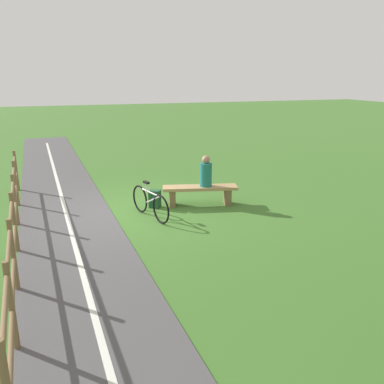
{
  "coord_description": "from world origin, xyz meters",
  "views": [
    {
      "loc": [
        1.49,
        9.49,
        3.32
      ],
      "look_at": [
        -1.25,
        1.52,
        0.85
      ],
      "focal_mm": 37.07,
      "sensor_mm": 36.0,
      "label": 1
    }
  ],
  "objects_px": {
    "bicycle": "(150,203)",
    "person_seated": "(206,173)",
    "bench": "(200,192)",
    "backpack": "(155,199)"
  },
  "relations": [
    {
      "from": "bicycle",
      "to": "backpack",
      "type": "distance_m",
      "value": 0.79
    },
    {
      "from": "bench",
      "to": "backpack",
      "type": "xyz_separation_m",
      "value": [
        1.19,
        -0.19,
        -0.13
      ]
    },
    {
      "from": "backpack",
      "to": "bicycle",
      "type": "bearing_deg",
      "value": 67.48
    },
    {
      "from": "bench",
      "to": "person_seated",
      "type": "relative_size",
      "value": 2.45
    },
    {
      "from": "person_seated",
      "to": "backpack",
      "type": "bearing_deg",
      "value": 4.14
    },
    {
      "from": "bench",
      "to": "bicycle",
      "type": "height_order",
      "value": "bicycle"
    },
    {
      "from": "backpack",
      "to": "bench",
      "type": "bearing_deg",
      "value": 170.91
    },
    {
      "from": "bench",
      "to": "person_seated",
      "type": "distance_m",
      "value": 0.54
    },
    {
      "from": "bicycle",
      "to": "person_seated",
      "type": "bearing_deg",
      "value": 89.93
    },
    {
      "from": "person_seated",
      "to": "bicycle",
      "type": "distance_m",
      "value": 1.78
    }
  ]
}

